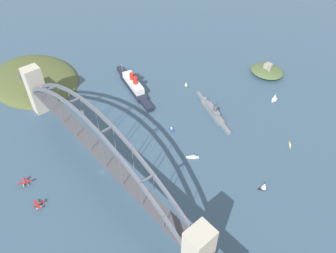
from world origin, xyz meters
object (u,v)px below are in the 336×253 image
at_px(seaplane_taxiing_near_bridge, 25,182).
at_px(small_boat_4, 264,186).
at_px(small_boat_3, 82,112).
at_px(small_boat_2, 186,84).
at_px(small_boat_0, 275,97).
at_px(small_boat_5, 172,129).
at_px(small_boat_1, 290,145).
at_px(harbor_arch_bridge, 97,149).
at_px(naval_cruiser, 213,111).
at_px(small_boat_6, 193,157).
at_px(fort_island_mid_harbor, 267,71).
at_px(seaplane_second_in_formation, 38,205).
at_px(ocean_liner, 133,85).

distance_m(seaplane_taxiing_near_bridge, small_boat_4, 203.93).
bearing_deg(small_boat_3, small_boat_2, 72.02).
relative_size(small_boat_0, small_boat_5, 1.33).
bearing_deg(small_boat_1, small_boat_0, 136.89).
xyz_separation_m(harbor_arch_bridge, naval_cruiser, (9.14, 135.81, -26.83)).
xyz_separation_m(harbor_arch_bridge, seaplane_taxiing_near_bridge, (-31.82, -56.29, -27.48)).
bearing_deg(small_boat_6, harbor_arch_bridge, -119.41).
height_order(small_boat_1, small_boat_3, small_boat_3).
bearing_deg(fort_island_mid_harbor, small_boat_4, -54.97).
height_order(seaplane_second_in_formation, small_boat_5, seaplane_second_in_formation).
height_order(naval_cruiser, small_boat_3, naval_cruiser).
relative_size(harbor_arch_bridge, seaplane_taxiing_near_bridge, 25.83).
distance_m(naval_cruiser, small_boat_2, 57.59).
xyz_separation_m(small_boat_3, small_boat_6, (127.11, 43.73, 0.16)).
relative_size(seaplane_second_in_formation, small_boat_5, 1.27).
distance_m(ocean_liner, small_boat_1, 185.02).
xyz_separation_m(seaplane_second_in_formation, small_boat_0, (42.88, 262.07, 2.68)).
relative_size(seaplane_second_in_formation, small_boat_4, 1.21).
bearing_deg(small_boat_1, small_boat_6, -121.67).
bearing_deg(seaplane_second_in_formation, small_boat_4, 54.02).
bearing_deg(harbor_arch_bridge, ocean_liner, 130.42).
bearing_deg(small_boat_4, small_boat_1, 103.10).
relative_size(small_boat_1, small_boat_6, 0.76).
bearing_deg(naval_cruiser, small_boat_2, 166.39).
relative_size(seaplane_taxiing_near_bridge, small_boat_2, 1.65).
distance_m(naval_cruiser, small_boat_5, 52.31).
height_order(ocean_liner, small_boat_3, ocean_liner).
xyz_separation_m(ocean_liner, seaplane_taxiing_near_bridge, (51.81, -154.50, -3.76)).
height_order(harbor_arch_bridge, seaplane_taxiing_near_bridge, harbor_arch_bridge).
distance_m(small_boat_5, small_boat_6, 43.00).
distance_m(small_boat_0, small_boat_5, 126.77).
bearing_deg(small_boat_0, small_boat_2, -147.55).
relative_size(small_boat_2, small_boat_4, 0.83).
height_order(seaplane_taxiing_near_bridge, small_boat_5, seaplane_taxiing_near_bridge).
relative_size(seaplane_taxiing_near_bridge, small_boat_5, 1.44).
height_order(seaplane_second_in_formation, small_boat_0, small_boat_0).
distance_m(fort_island_mid_harbor, small_boat_3, 231.75).
bearing_deg(small_boat_0, small_boat_3, -125.71).
xyz_separation_m(seaplane_taxiing_near_bridge, small_boat_3, (-53.82, 86.09, -1.44)).
bearing_deg(small_boat_1, small_boat_5, -142.30).
bearing_deg(seaplane_taxiing_near_bridge, seaplane_second_in_formation, -2.43).
distance_m(fort_island_mid_harbor, small_boat_1, 128.03).
relative_size(seaplane_taxiing_near_bridge, seaplane_second_in_formation, 1.13).
distance_m(seaplane_second_in_formation, small_boat_2, 211.49).
distance_m(fort_island_mid_harbor, seaplane_taxiing_near_bridge, 302.96).
bearing_deg(seaplane_second_in_formation, small_boat_1, 65.97).
height_order(naval_cruiser, seaplane_taxiing_near_bridge, naval_cruiser).
bearing_deg(small_boat_3, small_boat_6, 18.99).
bearing_deg(small_boat_1, seaplane_taxiing_near_bridge, -120.32).
bearing_deg(fort_island_mid_harbor, naval_cruiser, -85.43).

